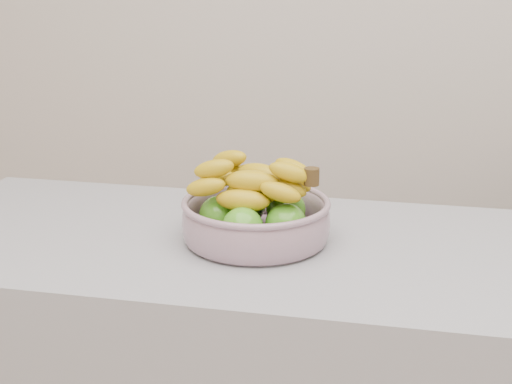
% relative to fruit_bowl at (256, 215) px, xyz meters
% --- Properties ---
extents(fruit_bowl, '(0.29, 0.29, 0.16)m').
position_rel_fruit_bowl_xyz_m(fruit_bowl, '(0.00, 0.00, 0.00)').
color(fruit_bowl, '#A8B2CA').
rests_on(fruit_bowl, counter).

